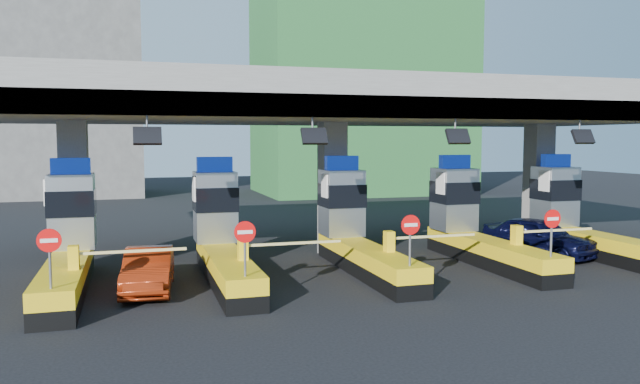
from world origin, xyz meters
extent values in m
plane|color=black|center=(0.00, 0.00, 0.00)|extent=(120.00, 120.00, 0.00)
cube|color=slate|center=(0.00, 3.00, 6.25)|extent=(28.00, 12.00, 1.50)
cube|color=#4C4C49|center=(0.00, -2.70, 5.85)|extent=(28.00, 0.60, 0.70)
cube|color=slate|center=(-10.00, 3.00, 2.75)|extent=(1.00, 1.00, 5.50)
cube|color=slate|center=(0.00, 3.00, 2.75)|extent=(1.00, 1.00, 5.50)
cube|color=slate|center=(10.00, 3.00, 2.75)|extent=(1.00, 1.00, 5.50)
cylinder|color=slate|center=(-7.50, -2.70, 5.25)|extent=(0.06, 0.06, 0.50)
cube|color=black|center=(-7.50, -2.90, 4.90)|extent=(0.80, 0.38, 0.54)
cylinder|color=slate|center=(-2.50, -2.70, 5.25)|extent=(0.06, 0.06, 0.50)
cube|color=black|center=(-2.50, -2.90, 4.90)|extent=(0.80, 0.38, 0.54)
cylinder|color=slate|center=(2.50, -2.70, 5.25)|extent=(0.06, 0.06, 0.50)
cube|color=black|center=(2.50, -2.90, 4.90)|extent=(0.80, 0.38, 0.54)
cylinder|color=slate|center=(7.50, -2.70, 5.25)|extent=(0.06, 0.06, 0.50)
cube|color=black|center=(7.50, -2.90, 4.90)|extent=(0.80, 0.38, 0.54)
cube|color=black|center=(-10.00, -1.00, 0.25)|extent=(1.20, 8.00, 0.50)
cube|color=#E5B70C|center=(-10.00, -1.00, 0.75)|extent=(1.20, 8.00, 0.50)
cube|color=#9EA3A8|center=(-10.00, 1.80, 2.30)|extent=(1.50, 1.50, 2.60)
cube|color=black|center=(-10.00, 1.78, 2.60)|extent=(1.56, 1.56, 0.90)
cube|color=#0C2DBF|center=(-10.00, 1.80, 3.88)|extent=(1.30, 0.35, 0.55)
cube|color=white|center=(-10.80, 1.50, 3.00)|extent=(0.06, 0.70, 0.90)
cylinder|color=slate|center=(-10.00, -4.60, 1.65)|extent=(0.07, 0.07, 1.30)
cylinder|color=red|center=(-10.00, -4.63, 2.25)|extent=(0.60, 0.04, 0.60)
cube|color=white|center=(-10.00, -4.65, 2.25)|extent=(0.42, 0.02, 0.10)
cube|color=#E5B70C|center=(-9.65, -2.20, 1.35)|extent=(0.30, 0.35, 0.70)
cube|color=white|center=(-8.00, -2.20, 1.45)|extent=(3.20, 0.08, 0.08)
cube|color=black|center=(-5.00, -1.00, 0.25)|extent=(1.20, 8.00, 0.50)
cube|color=#E5B70C|center=(-5.00, -1.00, 0.75)|extent=(1.20, 8.00, 0.50)
cube|color=#9EA3A8|center=(-5.00, 1.80, 2.30)|extent=(1.50, 1.50, 2.60)
cube|color=black|center=(-5.00, 1.78, 2.60)|extent=(1.56, 1.56, 0.90)
cube|color=#0C2DBF|center=(-5.00, 1.80, 3.88)|extent=(1.30, 0.35, 0.55)
cube|color=white|center=(-5.80, 1.50, 3.00)|extent=(0.06, 0.70, 0.90)
cylinder|color=slate|center=(-5.00, -4.60, 1.65)|extent=(0.07, 0.07, 1.30)
cylinder|color=red|center=(-5.00, -4.63, 2.25)|extent=(0.60, 0.04, 0.60)
cube|color=white|center=(-5.00, -4.65, 2.25)|extent=(0.42, 0.02, 0.10)
cube|color=#E5B70C|center=(-4.65, -2.20, 1.35)|extent=(0.30, 0.35, 0.70)
cube|color=white|center=(-3.00, -2.20, 1.45)|extent=(3.20, 0.08, 0.08)
cube|color=black|center=(0.00, -1.00, 0.25)|extent=(1.20, 8.00, 0.50)
cube|color=#E5B70C|center=(0.00, -1.00, 0.75)|extent=(1.20, 8.00, 0.50)
cube|color=#9EA3A8|center=(0.00, 1.80, 2.30)|extent=(1.50, 1.50, 2.60)
cube|color=black|center=(0.00, 1.78, 2.60)|extent=(1.56, 1.56, 0.90)
cube|color=#0C2DBF|center=(0.00, 1.80, 3.88)|extent=(1.30, 0.35, 0.55)
cube|color=white|center=(-0.80, 1.50, 3.00)|extent=(0.06, 0.70, 0.90)
cylinder|color=slate|center=(0.00, -4.60, 1.65)|extent=(0.07, 0.07, 1.30)
cylinder|color=red|center=(0.00, -4.63, 2.25)|extent=(0.60, 0.04, 0.60)
cube|color=white|center=(0.00, -4.65, 2.25)|extent=(0.42, 0.02, 0.10)
cube|color=#E5B70C|center=(0.35, -2.20, 1.35)|extent=(0.30, 0.35, 0.70)
cube|color=white|center=(2.00, -2.20, 1.45)|extent=(3.20, 0.08, 0.08)
cube|color=black|center=(5.00, -1.00, 0.25)|extent=(1.20, 8.00, 0.50)
cube|color=#E5B70C|center=(5.00, -1.00, 0.75)|extent=(1.20, 8.00, 0.50)
cube|color=#9EA3A8|center=(5.00, 1.80, 2.30)|extent=(1.50, 1.50, 2.60)
cube|color=black|center=(5.00, 1.78, 2.60)|extent=(1.56, 1.56, 0.90)
cube|color=#0C2DBF|center=(5.00, 1.80, 3.88)|extent=(1.30, 0.35, 0.55)
cube|color=white|center=(4.20, 1.50, 3.00)|extent=(0.06, 0.70, 0.90)
cylinder|color=slate|center=(5.00, -4.60, 1.65)|extent=(0.07, 0.07, 1.30)
cylinder|color=red|center=(5.00, -4.63, 2.25)|extent=(0.60, 0.04, 0.60)
cube|color=white|center=(5.00, -4.65, 2.25)|extent=(0.42, 0.02, 0.10)
cube|color=#E5B70C|center=(5.35, -2.20, 1.35)|extent=(0.30, 0.35, 0.70)
cube|color=white|center=(7.00, -2.20, 1.45)|extent=(3.20, 0.08, 0.08)
cube|color=black|center=(10.00, -1.00, 0.25)|extent=(1.20, 8.00, 0.50)
cube|color=#E5B70C|center=(10.00, -1.00, 0.75)|extent=(1.20, 8.00, 0.50)
cube|color=#9EA3A8|center=(10.00, 1.80, 2.30)|extent=(1.50, 1.50, 2.60)
cube|color=black|center=(10.00, 1.78, 2.60)|extent=(1.56, 1.56, 0.90)
cube|color=#0C2DBF|center=(10.00, 1.80, 3.88)|extent=(1.30, 0.35, 0.55)
cube|color=white|center=(9.20, 1.50, 3.00)|extent=(0.06, 0.70, 0.90)
cube|color=#E5B70C|center=(10.35, -2.20, 1.35)|extent=(0.30, 0.35, 0.70)
cube|color=#1E5926|center=(12.00, 32.00, 14.00)|extent=(18.00, 12.00, 28.00)
cube|color=#4C4C49|center=(-14.00, 36.00, 9.00)|extent=(14.00, 10.00, 18.00)
imported|color=black|center=(8.04, 0.18, 0.80)|extent=(3.48, 5.09, 1.61)
imported|color=maroon|center=(-7.53, -1.40, 0.68)|extent=(1.83, 4.24, 1.36)
camera|label=1|loc=(-7.94, -21.54, 4.79)|focal=35.00mm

